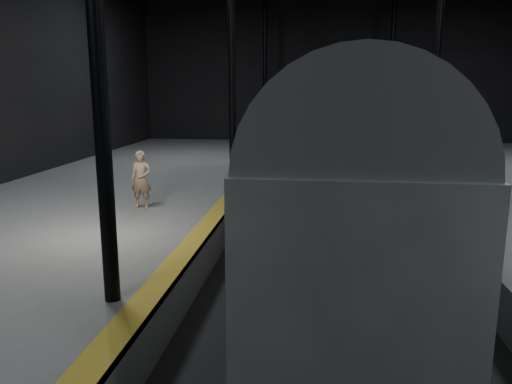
# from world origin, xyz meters

# --- Properties ---
(ground) EXTENTS (44.00, 44.00, 0.00)m
(ground) POSITION_xyz_m (0.00, 0.00, 0.00)
(ground) COLOR black
(ground) RESTS_ON ground
(platform_left) EXTENTS (9.00, 43.80, 1.00)m
(platform_left) POSITION_xyz_m (-7.50, 0.00, 0.50)
(platform_left) COLOR #535451
(platform_left) RESTS_ON ground
(tactile_strip) EXTENTS (0.50, 43.80, 0.01)m
(tactile_strip) POSITION_xyz_m (-3.25, 0.00, 1.00)
(tactile_strip) COLOR olive
(tactile_strip) RESTS_ON platform_left
(track) EXTENTS (2.40, 43.00, 0.24)m
(track) POSITION_xyz_m (0.00, 0.00, 0.07)
(track) COLOR #3F3328
(track) RESTS_ON ground
(train) EXTENTS (2.71, 18.05, 4.83)m
(train) POSITION_xyz_m (-0.00, 2.14, 2.69)
(train) COLOR gray
(train) RESTS_ON ground
(woman) EXTENTS (0.63, 0.42, 1.70)m
(woman) POSITION_xyz_m (-5.56, 2.38, 1.85)
(woman) COLOR #9A795E
(woman) RESTS_ON platform_left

